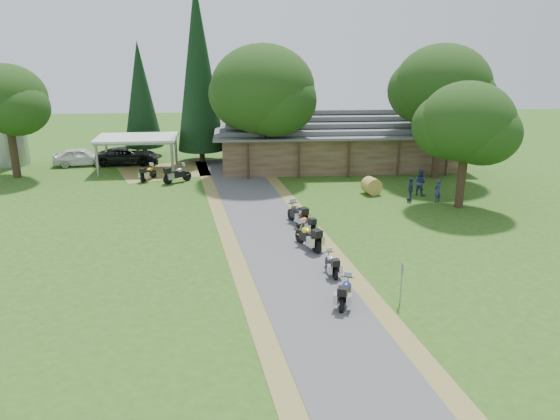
{
  "coord_description": "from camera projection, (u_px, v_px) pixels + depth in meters",
  "views": [
    {
      "loc": [
        -2.69,
        -22.39,
        10.75
      ],
      "look_at": [
        -0.5,
        6.27,
        1.6
      ],
      "focal_mm": 35.0,
      "sensor_mm": 36.0,
      "label": 1
    }
  ],
  "objects": [
    {
      "name": "motorcycle_row_b",
      "position": [
        332.0,
        263.0,
        25.72
      ],
      "size": [
        0.71,
        1.72,
        1.14
      ],
      "primitive_type": null,
      "rotation": [
        0.0,
        0.0,
        1.67
      ],
      "color": "#AFB2B6",
      "rests_on": "ground"
    },
    {
      "name": "motorcycle_carport_b",
      "position": [
        177.0,
        173.0,
        41.93
      ],
      "size": [
        2.11,
        1.79,
        1.44
      ],
      "primitive_type": null,
      "rotation": [
        0.0,
        0.0,
        0.63
      ],
      "color": "slate",
      "rests_on": "ground"
    },
    {
      "name": "motorcycle_row_c",
      "position": [
        308.0,
        235.0,
        28.83
      ],
      "size": [
        1.52,
        2.23,
        1.46
      ],
      "primitive_type": null,
      "rotation": [
        0.0,
        0.0,
        2.0
      ],
      "color": "yellow",
      "rests_on": "ground"
    },
    {
      "name": "person_c",
      "position": [
        411.0,
        187.0,
        37.26
      ],
      "size": [
        0.44,
        0.57,
        1.9
      ],
      "primitive_type": "imported",
      "rotation": [
        0.0,
        0.0,
        4.62
      ],
      "color": "navy",
      "rests_on": "ground"
    },
    {
      "name": "car_dark_suv",
      "position": [
        128.0,
        152.0,
        47.89
      ],
      "size": [
        2.57,
        5.89,
        2.25
      ],
      "primitive_type": "imported",
      "rotation": [
        0.0,
        0.0,
        1.56
      ],
      "color": "black",
      "rests_on": "ground"
    },
    {
      "name": "sign_post",
      "position": [
        401.0,
        284.0,
        22.7
      ],
      "size": [
        0.34,
        0.06,
        1.89
      ],
      "primitive_type": null,
      "color": "gray",
      "rests_on": "ground"
    },
    {
      "name": "carport",
      "position": [
        138.0,
        154.0,
        45.6
      ],
      "size": [
        6.69,
        4.55,
        2.85
      ],
      "primitive_type": null,
      "rotation": [
        0.0,
        0.0,
        0.03
      ],
      "color": "silver",
      "rests_on": "ground"
    },
    {
      "name": "ground",
      "position": [
        301.0,
        285.0,
        24.73
      ],
      "size": [
        120.0,
        120.0,
        0.0
      ],
      "primitive_type": "plane",
      "color": "#284F16",
      "rests_on": "ground"
    },
    {
      "name": "oak_lodge_left",
      "position": [
        263.0,
        107.0,
        42.39
      ],
      "size": [
        8.08,
        8.08,
        11.14
      ],
      "primitive_type": null,
      "color": "black",
      "rests_on": "ground"
    },
    {
      "name": "motorcycle_row_d",
      "position": [
        306.0,
        223.0,
        31.22
      ],
      "size": [
        1.23,
        1.77,
        1.16
      ],
      "primitive_type": null,
      "rotation": [
        0.0,
        0.0,
        2.02
      ],
      "color": "#B93606",
      "rests_on": "ground"
    },
    {
      "name": "oak_silo",
      "position": [
        8.0,
        114.0,
        42.22
      ],
      "size": [
        6.17,
        6.17,
        10.09
      ],
      "primitive_type": null,
      "color": "black",
      "rests_on": "ground"
    },
    {
      "name": "silo",
      "position": [
        5.0,
        127.0,
        47.02
      ],
      "size": [
        3.32,
        3.32,
        6.65
      ],
      "primitive_type": "cylinder",
      "rotation": [
        0.0,
        0.0,
        -0.02
      ],
      "color": "gray",
      "rests_on": "ground"
    },
    {
      "name": "cedar_near",
      "position": [
        199.0,
        74.0,
        46.96
      ],
      "size": [
        4.18,
        4.18,
        15.42
      ],
      "primitive_type": "cone",
      "color": "black",
      "rests_on": "ground"
    },
    {
      "name": "car_white_sedan",
      "position": [
        81.0,
        154.0,
        47.45
      ],
      "size": [
        3.3,
        6.15,
        1.95
      ],
      "primitive_type": "imported",
      "rotation": [
        0.0,
        0.0,
        1.72
      ],
      "color": "silver",
      "rests_on": "ground"
    },
    {
      "name": "oak_driveway",
      "position": [
        465.0,
        139.0,
        34.69
      ],
      "size": [
        5.97,
        5.97,
        9.1
      ],
      "primitive_type": null,
      "color": "black",
      "rests_on": "ground"
    },
    {
      "name": "motorcycle_carport_a",
      "position": [
        148.0,
        172.0,
        42.6
      ],
      "size": [
        1.3,
        1.94,
        1.27
      ],
      "primitive_type": null,
      "rotation": [
        0.0,
        0.0,
        1.16
      ],
      "color": "orange",
      "rests_on": "ground"
    },
    {
      "name": "cedar_far",
      "position": [
        141.0,
        100.0,
        49.92
      ],
      "size": [
        3.57,
        3.57,
        10.47
      ],
      "primitive_type": "cone",
      "color": "black",
      "rests_on": "ground"
    },
    {
      "name": "oak_lodge_right",
      "position": [
        441.0,
        104.0,
        41.82
      ],
      "size": [
        7.33,
        7.33,
        11.67
      ],
      "primitive_type": null,
      "color": "black",
      "rests_on": "ground"
    },
    {
      "name": "person_b",
      "position": [
        420.0,
        180.0,
        38.49
      ],
      "size": [
        0.76,
        0.76,
        2.2
      ],
      "primitive_type": "imported",
      "rotation": [
        0.0,
        0.0,
        2.38
      ],
      "color": "navy",
      "rests_on": "ground"
    },
    {
      "name": "hay_bale",
      "position": [
        371.0,
        186.0,
        38.88
      ],
      "size": [
        1.42,
        1.35,
        1.2
      ],
      "primitive_type": "cylinder",
      "rotation": [
        1.57,
        0.0,
        0.24
      ],
      "color": "olive",
      "rests_on": "ground"
    },
    {
      "name": "motorcycle_row_e",
      "position": [
        297.0,
        213.0,
        32.49
      ],
      "size": [
        1.39,
        2.22,
        1.44
      ],
      "primitive_type": null,
      "rotation": [
        0.0,
        0.0,
        1.93
      ],
      "color": "black",
      "rests_on": "ground"
    },
    {
      "name": "driveway",
      "position": [
        283.0,
        252.0,
        28.49
      ],
      "size": [
        51.95,
        51.95,
        0.0
      ],
      "primitive_type": "plane",
      "rotation": [
        0.0,
        0.0,
        0.14
      ],
      "color": "#4C4C4E",
      "rests_on": "ground"
    },
    {
      "name": "motorcycle_row_a",
      "position": [
        345.0,
        291.0,
        22.78
      ],
      "size": [
        1.2,
        1.91,
        1.25
      ],
      "primitive_type": null,
      "rotation": [
        0.0,
        0.0,
        1.21
      ],
      "color": "navy",
      "rests_on": "ground"
    },
    {
      "name": "lodge",
      "position": [
        339.0,
        137.0,
        47.23
      ],
      "size": [
        21.4,
        9.4,
        4.9
      ],
      "primitive_type": null,
      "color": "brown",
      "rests_on": "ground"
    },
    {
      "name": "person_a",
      "position": [
        438.0,
        189.0,
        36.93
      ],
      "size": [
        0.65,
        0.61,
        1.87
      ],
      "primitive_type": "imported",
      "rotation": [
        0.0,
        0.0,
        3.72
      ],
      "color": "navy",
      "rests_on": "ground"
    }
  ]
}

